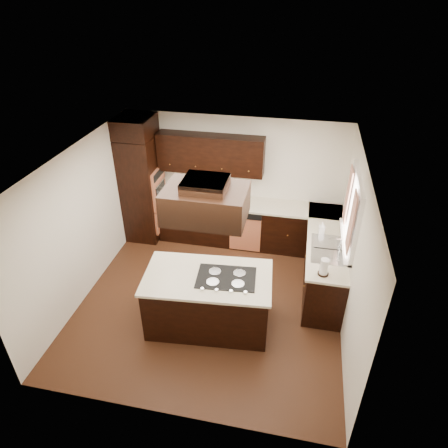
% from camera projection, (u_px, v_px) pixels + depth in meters
% --- Properties ---
extents(floor, '(4.20, 4.20, 0.02)m').
position_uv_depth(floor, '(211.00, 300.00, 6.69)').
color(floor, '#57301A').
rests_on(floor, ground).
extents(ceiling, '(4.20, 4.20, 0.02)m').
position_uv_depth(ceiling, '(208.00, 161.00, 5.36)').
color(ceiling, white).
rests_on(ceiling, ground).
extents(wall_back, '(4.20, 0.02, 2.50)m').
position_uv_depth(wall_back, '(235.00, 179.00, 7.78)').
color(wall_back, silver).
rests_on(wall_back, ground).
extents(wall_front, '(4.20, 0.02, 2.50)m').
position_uv_depth(wall_front, '(164.00, 346.00, 4.27)').
color(wall_front, silver).
rests_on(wall_front, ground).
extents(wall_left, '(0.02, 4.20, 2.50)m').
position_uv_depth(wall_left, '(82.00, 223.00, 6.39)').
color(wall_left, silver).
rests_on(wall_left, ground).
extents(wall_right, '(0.02, 4.20, 2.50)m').
position_uv_depth(wall_right, '(354.00, 255.00, 5.66)').
color(wall_right, silver).
rests_on(wall_right, ground).
extents(oven_column, '(0.65, 0.75, 2.12)m').
position_uv_depth(oven_column, '(142.00, 189.00, 7.85)').
color(oven_column, black).
rests_on(oven_column, floor).
extents(wall_oven_face, '(0.05, 0.62, 0.78)m').
position_uv_depth(wall_oven_face, '(159.00, 188.00, 7.76)').
color(wall_oven_face, '#DA774F').
rests_on(wall_oven_face, oven_column).
extents(base_cabinets_back, '(2.93, 0.60, 0.88)m').
position_uv_depth(base_cabinets_back, '(233.00, 223.00, 7.95)').
color(base_cabinets_back, black).
rests_on(base_cabinets_back, floor).
extents(base_cabinets_right, '(0.60, 2.40, 0.88)m').
position_uv_depth(base_cabinets_right, '(324.00, 260.00, 6.89)').
color(base_cabinets_right, black).
rests_on(base_cabinets_right, floor).
extents(countertop_back, '(2.93, 0.63, 0.04)m').
position_uv_depth(countertop_back, '(233.00, 203.00, 7.69)').
color(countertop_back, beige).
rests_on(countertop_back, base_cabinets_back).
extents(countertop_right, '(0.63, 2.40, 0.04)m').
position_uv_depth(countertop_right, '(326.00, 238.00, 6.65)').
color(countertop_right, beige).
rests_on(countertop_right, base_cabinets_right).
extents(upper_cabinets, '(2.00, 0.34, 0.72)m').
position_uv_depth(upper_cabinets, '(211.00, 154.00, 7.41)').
color(upper_cabinets, black).
rests_on(upper_cabinets, wall_back).
extents(dishwasher_front, '(0.60, 0.05, 0.72)m').
position_uv_depth(dishwasher_front, '(245.00, 234.00, 7.67)').
color(dishwasher_front, '#DA774F').
rests_on(dishwasher_front, floor).
extents(window_frame, '(0.06, 1.32, 1.12)m').
position_uv_depth(window_frame, '(353.00, 211.00, 5.92)').
color(window_frame, white).
rests_on(window_frame, wall_right).
extents(window_pane, '(0.00, 1.20, 1.00)m').
position_uv_depth(window_pane, '(355.00, 212.00, 5.91)').
color(window_pane, white).
rests_on(window_pane, wall_right).
extents(curtain_left, '(0.02, 0.34, 0.90)m').
position_uv_depth(curtain_left, '(351.00, 223.00, 5.55)').
color(curtain_left, '#F9D8BF').
rests_on(curtain_left, wall_right).
extents(curtain_right, '(0.02, 0.34, 0.90)m').
position_uv_depth(curtain_right, '(348.00, 195.00, 6.25)').
color(curtain_right, '#F9D8BF').
rests_on(curtain_right, wall_right).
extents(sink_rim, '(0.52, 0.84, 0.01)m').
position_uv_depth(sink_rim, '(328.00, 249.00, 6.35)').
color(sink_rim, silver).
rests_on(sink_rim, countertop_right).
extents(island, '(1.87, 1.13, 0.88)m').
position_uv_depth(island, '(208.00, 301.00, 6.03)').
color(island, black).
rests_on(island, floor).
extents(island_top, '(1.94, 1.20, 0.04)m').
position_uv_depth(island_top, '(208.00, 278.00, 5.79)').
color(island_top, beige).
rests_on(island_top, island).
extents(cooktop, '(0.89, 0.64, 0.01)m').
position_uv_depth(cooktop, '(226.00, 278.00, 5.74)').
color(cooktop, black).
rests_on(cooktop, island_top).
extents(range_hood, '(1.05, 0.72, 0.42)m').
position_uv_depth(range_hood, '(206.00, 203.00, 5.07)').
color(range_hood, black).
rests_on(range_hood, ceiling).
extents(hood_duct, '(0.55, 0.50, 0.13)m').
position_uv_depth(hood_duct, '(205.00, 184.00, 4.93)').
color(hood_duct, black).
rests_on(hood_duct, ceiling).
extents(blender_base, '(0.15, 0.15, 0.10)m').
position_uv_depth(blender_base, '(194.00, 196.00, 7.78)').
color(blender_base, silver).
rests_on(blender_base, countertop_back).
extents(blender_pitcher, '(0.13, 0.13, 0.26)m').
position_uv_depth(blender_pitcher, '(194.00, 188.00, 7.69)').
color(blender_pitcher, silver).
rests_on(blender_pitcher, blender_base).
extents(spice_rack, '(0.33, 0.16, 0.26)m').
position_uv_depth(spice_rack, '(203.00, 194.00, 7.66)').
color(spice_rack, black).
rests_on(spice_rack, countertop_back).
extents(mixing_bowl, '(0.30, 0.30, 0.06)m').
position_uv_depth(mixing_bowl, '(168.00, 196.00, 7.82)').
color(mixing_bowl, white).
rests_on(mixing_bowl, countertop_back).
extents(soap_bottle, '(0.11, 0.11, 0.21)m').
position_uv_depth(soap_bottle, '(322.00, 228.00, 6.69)').
color(soap_bottle, white).
rests_on(soap_bottle, countertop_right).
extents(paper_towel, '(0.16, 0.16, 0.27)m').
position_uv_depth(paper_towel, '(324.00, 267.00, 5.74)').
color(paper_towel, white).
rests_on(paper_towel, countertop_right).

